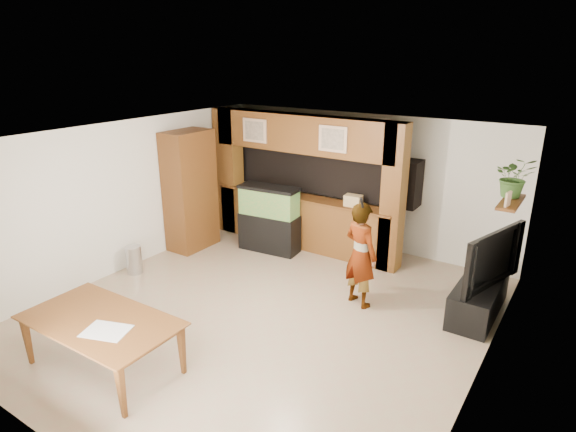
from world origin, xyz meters
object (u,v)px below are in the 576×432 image
Objects in this scene: aquarium at (269,220)px; pantry_cabinet at (190,191)px; person at (361,255)px; dining_table at (101,346)px; television at (485,256)px.

pantry_cabinet is at bearing -159.86° from aquarium.
person is 3.75m from dining_table.
television is 1.75m from person.
aquarium is 0.67× the size of dining_table.
aquarium is at bearing 103.23° from television.
dining_table is at bearing -89.11° from aquarium.
dining_table is at bearing -61.88° from pantry_cabinet.
person is (2.36, -0.95, 0.18)m from aquarium.
pantry_cabinet reaches higher than person.
aquarium is 4.20m from dining_table.
aquarium is at bearing -1.75° from person.
person is at bearing -4.32° from pantry_cabinet.
pantry_cabinet reaches higher than television.
pantry_cabinet is 5.37m from television.
television is 0.89× the size of person.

